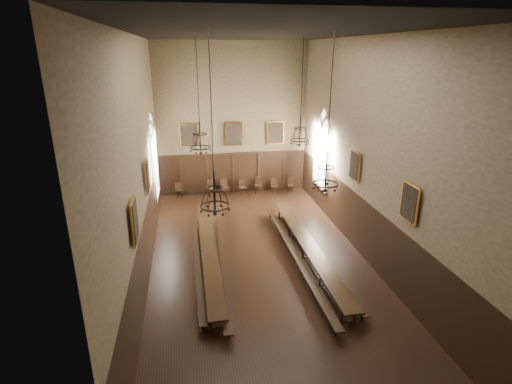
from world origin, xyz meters
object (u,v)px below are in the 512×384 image
object	(u,v)px
chair_5	(258,188)
bench_right_outer	(316,252)
bench_right_inner	(294,255)
chandelier_front_left	(214,196)
table_left	(209,258)
bench_left_outer	(197,259)
chair_6	(274,188)
chair_7	(291,187)
table_right	(308,252)
chair_0	(179,193)
chandelier_back_right	(300,133)
chair_2	(211,191)
bench_left_inner	(223,256)
chandelier_front_right	(326,174)
chandelier_back_left	(200,141)
chair_3	(225,190)
chair_4	(243,190)

from	to	relation	value
chair_5	bench_right_outer	bearing A→B (deg)	-73.38
bench_right_inner	chandelier_front_left	size ratio (longest dim) A/B	1.93
table_left	chair_5	bearing A→B (deg)	67.26
bench_right_outer	chandelier_front_left	world-z (taller)	chandelier_front_left
bench_left_outer	chair_6	bearing A→B (deg)	58.51
chair_7	table_right	bearing A→B (deg)	-92.59
bench_right_outer	bench_right_inner	bearing A→B (deg)	-169.53
chair_0	chandelier_front_left	bearing A→B (deg)	-93.29
table_left	chandelier_back_right	distance (m)	6.75
chandelier_back_right	chair_2	bearing A→B (deg)	121.19
table_right	chandelier_front_left	bearing A→B (deg)	-145.77
table_left	chair_5	xyz separation A→B (m)	(3.60, 8.58, -0.06)
bench_left_inner	chair_0	distance (m)	8.68
chair_6	chandelier_front_right	size ratio (longest dim) A/B	0.18
chandelier_front_right	chandelier_back_left	bearing A→B (deg)	128.25
bench_right_inner	chandelier_front_right	distance (m)	4.99
chair_7	chandelier_back_right	distance (m)	7.81
bench_right_inner	chandelier_back_right	world-z (taller)	chandelier_back_right
chair_5	chandelier_back_right	distance (m)	7.81
table_right	bench_right_outer	distance (m)	0.45
bench_left_outer	bench_right_inner	size ratio (longest dim) A/B	0.88
bench_left_outer	chandelier_back_right	size ratio (longest dim) A/B	2.01
chair_6	chandelier_front_right	xyz separation A→B (m)	(-0.81, -11.28, 4.34)
chair_5	chandelier_back_left	distance (m)	8.69
chair_7	table_left	bearing A→B (deg)	-116.54
chair_0	chair_6	world-z (taller)	chair_0
chair_3	chandelier_back_right	distance (m)	8.21
chair_2	chandelier_front_left	world-z (taller)	chandelier_front_left
chair_2	table_right	bearing A→B (deg)	-78.79
chandelier_back_right	chandelier_front_left	xyz separation A→B (m)	(-4.24, -5.31, -0.81)
bench_right_outer	chandelier_front_left	distance (m)	6.56
bench_left_inner	chair_7	xyz separation A→B (m)	(5.10, 8.32, -0.03)
chair_4	chandelier_back_right	size ratio (longest dim) A/B	0.20
table_left	chair_7	bearing A→B (deg)	56.17
chair_4	chandelier_front_right	size ratio (longest dim) A/B	0.18
chair_3	chandelier_front_right	bearing A→B (deg)	-97.83
bench_left_outer	bench_right_inner	distance (m)	4.09
bench_right_inner	chair_6	world-z (taller)	chair_6
bench_left_outer	bench_left_inner	distance (m)	1.09
chair_0	bench_right_outer	bearing A→B (deg)	-66.24
chair_0	chandelier_front_left	world-z (taller)	chandelier_front_left
chandelier_back_right	chandelier_back_left	bearing A→B (deg)	-177.13
bench_left_inner	chandelier_back_left	size ratio (longest dim) A/B	2.22
table_left	chandelier_back_right	bearing A→B (deg)	28.25
bench_left_outer	chair_4	distance (m)	8.94
table_right	bench_right_outer	xyz separation A→B (m)	(0.41, 0.15, -0.10)
chair_0	chandelier_front_right	size ratio (longest dim) A/B	0.18
table_left	chair_7	xyz separation A→B (m)	(5.68, 8.47, -0.09)
chair_0	chair_4	size ratio (longest dim) A/B	0.99
chair_2	chandelier_front_left	size ratio (longest dim) A/B	0.19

